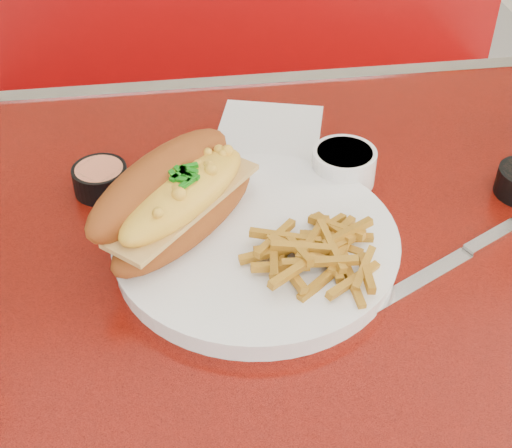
{
  "coord_description": "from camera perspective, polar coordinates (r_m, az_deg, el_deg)",
  "views": [
    {
      "loc": [
        -0.19,
        -0.55,
        1.29
      ],
      "look_at": [
        -0.11,
        0.02,
        0.81
      ],
      "focal_mm": 50.0,
      "sensor_mm": 36.0,
      "label": 1
    }
  ],
  "objects": [
    {
      "name": "sauce_cup_left",
      "position": [
        0.87,
        -12.34,
        3.59
      ],
      "size": [
        0.09,
        0.09,
        0.03
      ],
      "rotation": [
        0.0,
        0.0,
        0.42
      ],
      "color": "black",
      "rests_on": "diner_table"
    },
    {
      "name": "mac_hoagie",
      "position": [
        0.75,
        -6.44,
        2.09
      ],
      "size": [
        0.22,
        0.23,
        0.1
      ],
      "rotation": [
        0.0,
        0.0,
        0.83
      ],
      "color": "#934617",
      "rests_on": "dinner_plate"
    },
    {
      "name": "fries_pile",
      "position": [
        0.72,
        4.93,
        -2.45
      ],
      "size": [
        0.12,
        0.11,
        0.03
      ],
      "primitive_type": null,
      "rotation": [
        0.0,
        0.0,
        0.13
      ],
      "color": "orange",
      "rests_on": "dinner_plate"
    },
    {
      "name": "diner_table",
      "position": [
        0.9,
        7.08,
        -10.15
      ],
      "size": [
        1.23,
        0.83,
        0.77
      ],
      "color": "red",
      "rests_on": "ground"
    },
    {
      "name": "paper_napkin",
      "position": [
        0.97,
        1.07,
        7.52
      ],
      "size": [
        0.17,
        0.17,
        0.0
      ],
      "primitive_type": "cube",
      "rotation": [
        0.0,
        0.0,
        -0.27
      ],
      "color": "silver",
      "rests_on": "diner_table"
    },
    {
      "name": "gravy_ramekin",
      "position": [
        0.87,
        7.02,
        4.68
      ],
      "size": [
        0.1,
        0.1,
        0.04
      ],
      "rotation": [
        0.0,
        0.0,
        -0.38
      ],
      "color": "white",
      "rests_on": "diner_table"
    },
    {
      "name": "knife",
      "position": [
        0.8,
        16.04,
        -2.49
      ],
      "size": [
        0.21,
        0.12,
        0.01
      ],
      "rotation": [
        0.0,
        0.0,
        0.48
      ],
      "color": "silver",
      "rests_on": "diner_table"
    },
    {
      "name": "dinner_plate",
      "position": [
        0.77,
        -0.0,
        -1.58
      ],
      "size": [
        0.33,
        0.33,
        0.02
      ],
      "rotation": [
        0.0,
        0.0,
        0.08
      ],
      "color": "white",
      "rests_on": "diner_table"
    },
    {
      "name": "booth_bench_far",
      "position": [
        1.7,
        -0.09,
        3.79
      ],
      "size": [
        1.2,
        0.51,
        0.9
      ],
      "color": "#9D0A0A",
      "rests_on": "ground"
    },
    {
      "name": "fork",
      "position": [
        0.73,
        3.29,
        -3.41
      ],
      "size": [
        0.06,
        0.12,
        0.0
      ],
      "rotation": [
        0.0,
        0.0,
        1.93
      ],
      "color": "silver",
      "rests_on": "dinner_plate"
    }
  ]
}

